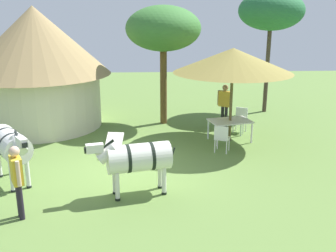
# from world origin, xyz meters

# --- Properties ---
(ground_plane) EXTENTS (36.00, 36.00, 0.00)m
(ground_plane) POSITION_xyz_m (0.00, 0.00, 0.00)
(ground_plane) COLOR #5D7C3A
(thatched_hut) EXTENTS (5.49, 5.49, 4.53)m
(thatched_hut) POSITION_xyz_m (-3.56, 4.46, 2.46)
(thatched_hut) COLOR beige
(thatched_hut) RESTS_ON ground_plane
(shade_umbrella) EXTENTS (3.95, 3.95, 3.19)m
(shade_umbrella) POSITION_xyz_m (3.39, 2.23, 2.78)
(shade_umbrella) COLOR brown
(shade_umbrella) RESTS_ON ground_plane
(patio_dining_table) EXTENTS (1.56, 1.22, 0.74)m
(patio_dining_table) POSITION_xyz_m (3.39, 2.23, 0.66)
(patio_dining_table) COLOR silver
(patio_dining_table) RESTS_ON ground_plane
(patio_chair_east_end) EXTENTS (0.59, 0.58, 0.90)m
(patio_chair_east_end) POSITION_xyz_m (4.01, 3.29, 0.52)
(patio_chair_east_end) COLOR white
(patio_chair_east_end) RESTS_ON ground_plane
(patio_chair_near_hut) EXTENTS (0.57, 0.56, 0.90)m
(patio_chair_near_hut) POSITION_xyz_m (2.90, 1.10, 0.52)
(patio_chair_near_hut) COLOR silver
(patio_chair_near_hut) RESTS_ON ground_plane
(guest_beside_umbrella) EXTENTS (0.52, 0.41, 1.67)m
(guest_beside_umbrella) POSITION_xyz_m (3.51, 3.88, 1.01)
(guest_beside_umbrella) COLOR black
(guest_beside_umbrella) RESTS_ON ground_plane
(standing_watcher) EXTENTS (0.38, 0.54, 1.66)m
(standing_watcher) POSITION_xyz_m (-2.21, -2.77, 1.00)
(standing_watcher) COLOR black
(standing_watcher) RESTS_ON ground_plane
(striped_lounge_chair) EXTENTS (0.65, 0.88, 0.63)m
(striped_lounge_chair) POSITION_xyz_m (-0.50, 1.01, 0.26)
(striped_lounge_chair) COLOR #C84D41
(striped_lounge_chair) RESTS_ON ground_plane
(zebra_nearest_camera) EXTENTS (1.49, 1.91, 1.59)m
(zebra_nearest_camera) POSITION_xyz_m (-2.94, -0.91, 1.05)
(zebra_nearest_camera) COLOR silver
(zebra_nearest_camera) RESTS_ON ground_plane
(zebra_by_umbrella) EXTENTS (2.16, 1.02, 1.49)m
(zebra_by_umbrella) POSITION_xyz_m (0.30, -1.74, 0.95)
(zebra_by_umbrella) COLOR silver
(zebra_by_umbrella) RESTS_ON ground_plane
(acacia_tree_behind_hut) EXTENTS (2.73, 2.73, 5.16)m
(acacia_tree_behind_hut) POSITION_xyz_m (5.78, 6.25, 4.31)
(acacia_tree_behind_hut) COLOR #45372C
(acacia_tree_behind_hut) RESTS_ON ground_plane
(acacia_tree_left_background) EXTENTS (2.85, 2.85, 4.56)m
(acacia_tree_left_background) POSITION_xyz_m (1.20, 4.60, 3.67)
(acacia_tree_left_background) COLOR brown
(acacia_tree_left_background) RESTS_ON ground_plane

